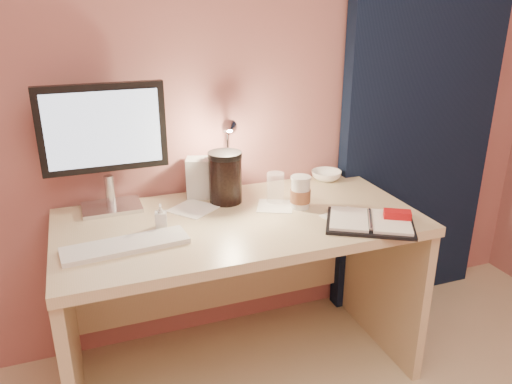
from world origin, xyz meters
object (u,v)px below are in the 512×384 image
object	(u,v)px
planner	(372,221)
coffee_cup	(300,193)
keyboard	(126,245)
bowl	(326,176)
clear_cup	(275,188)
product_box	(200,178)
dark_jar	(225,180)
monitor	(104,137)
desk	(235,260)
lotion_bottle	(161,216)
desk_lamp	(238,148)

from	to	relation	value
planner	coffee_cup	bearing A→B (deg)	157.66
keyboard	bowl	world-z (taller)	bowl
clear_cup	product_box	world-z (taller)	product_box
bowl	dark_jar	xyz separation A→B (m)	(-0.53, -0.10, 0.07)
monitor	keyboard	distance (m)	0.47
monitor	dark_jar	bearing A→B (deg)	-10.57
planner	keyboard	bearing A→B (deg)	-157.87
desk	planner	bearing A→B (deg)	-33.89
desk	clear_cup	xyz separation A→B (m)	(0.19, 0.03, 0.29)
keyboard	dark_jar	size ratio (longest dim) A/B	2.21
keyboard	lotion_bottle	distance (m)	0.19
bowl	planner	bearing A→B (deg)	-98.09
coffee_cup	desk_lamp	xyz separation A→B (m)	(-0.20, 0.21, 0.16)
planner	dark_jar	distance (m)	0.62
coffee_cup	clear_cup	xyz separation A→B (m)	(-0.07, 0.09, 0.00)
coffee_cup	dark_jar	world-z (taller)	dark_jar
monitor	dark_jar	distance (m)	0.51
clear_cup	planner	bearing A→B (deg)	-52.57
planner	desk_lamp	xyz separation A→B (m)	(-0.38, 0.45, 0.21)
planner	product_box	world-z (taller)	product_box
clear_cup	monitor	bearing A→B (deg)	166.70
dark_jar	desk_lamp	world-z (taller)	desk_lamp
keyboard	clear_cup	distance (m)	0.68
monitor	keyboard	xyz separation A→B (m)	(0.01, -0.37, -0.30)
clear_cup	dark_jar	world-z (taller)	dark_jar
lotion_bottle	desk_lamp	bearing A→B (deg)	29.30
planner	coffee_cup	world-z (taller)	coffee_cup
monitor	product_box	bearing A→B (deg)	1.67
desk_lamp	clear_cup	bearing A→B (deg)	-29.91
desk	product_box	xyz separation A→B (m)	(-0.08, 0.21, 0.31)
desk	bowl	xyz separation A→B (m)	(0.53, 0.21, 0.25)
planner	lotion_bottle	world-z (taller)	lotion_bottle
desk	product_box	world-z (taller)	product_box
planner	coffee_cup	size ratio (longest dim) A/B	2.97
monitor	planner	xyz separation A→B (m)	(0.92, -0.49, -0.29)
monitor	product_box	xyz separation A→B (m)	(0.38, 0.02, -0.22)
coffee_cup	bowl	world-z (taller)	coffee_cup
bowl	lotion_bottle	xyz separation A→B (m)	(-0.83, -0.27, 0.03)
monitor	bowl	xyz separation A→B (m)	(0.99, 0.02, -0.28)
desk_lamp	planner	bearing A→B (deg)	-36.94
coffee_cup	lotion_bottle	world-z (taller)	coffee_cup
bowl	product_box	world-z (taller)	product_box
desk_lamp	keyboard	bearing A→B (deg)	-134.96
monitor	planner	distance (m)	1.08
desk	dark_jar	world-z (taller)	dark_jar
clear_cup	lotion_bottle	size ratio (longest dim) A/B	1.34
keyboard	coffee_cup	world-z (taller)	coffee_cup
coffee_cup	bowl	size ratio (longest dim) A/B	0.96
lotion_bottle	dark_jar	xyz separation A→B (m)	(0.30, 0.17, 0.05)
desk	clear_cup	size ratio (longest dim) A/B	11.04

